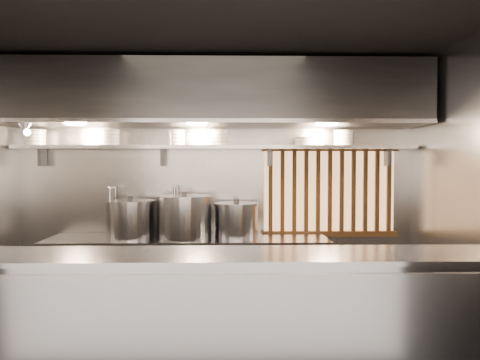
{
  "coord_description": "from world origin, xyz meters",
  "views": [
    {
      "loc": [
        0.16,
        -3.89,
        1.7
      ],
      "look_at": [
        0.25,
        0.55,
        1.54
      ],
      "focal_mm": 35.0,
      "sensor_mm": 36.0,
      "label": 1
    }
  ],
  "objects_px": {
    "stock_pot_left": "(130,219)",
    "stock_pot_mid": "(184,217)",
    "stock_pot_right": "(236,220)",
    "pendant_bulb": "(206,139)",
    "heat_lamp": "(25,127)"
  },
  "relations": [
    {
      "from": "stock_pot_left",
      "to": "stock_pot_mid",
      "type": "height_order",
      "value": "stock_pot_mid"
    },
    {
      "from": "stock_pot_left",
      "to": "stock_pot_right",
      "type": "distance_m",
      "value": 1.14
    },
    {
      "from": "stock_pot_left",
      "to": "stock_pot_right",
      "type": "bearing_deg",
      "value": 2.91
    },
    {
      "from": "stock_pot_mid",
      "to": "stock_pot_right",
      "type": "relative_size",
      "value": 1.3
    },
    {
      "from": "pendant_bulb",
      "to": "stock_pot_left",
      "type": "distance_m",
      "value": 1.18
    },
    {
      "from": "heat_lamp",
      "to": "pendant_bulb",
      "type": "relative_size",
      "value": 1.87
    },
    {
      "from": "stock_pot_mid",
      "to": "pendant_bulb",
      "type": "bearing_deg",
      "value": 25.45
    },
    {
      "from": "stock_pot_left",
      "to": "stock_pot_right",
      "type": "xyz_separation_m",
      "value": [
        1.14,
        0.06,
        -0.02
      ]
    },
    {
      "from": "pendant_bulb",
      "to": "stock_pot_right",
      "type": "distance_m",
      "value": 0.93
    },
    {
      "from": "heat_lamp",
      "to": "stock_pot_right",
      "type": "bearing_deg",
      "value": 8.44
    },
    {
      "from": "heat_lamp",
      "to": "stock_pot_mid",
      "type": "xyz_separation_m",
      "value": [
        1.56,
        0.24,
        -0.94
      ]
    },
    {
      "from": "stock_pot_left",
      "to": "stock_pot_mid",
      "type": "bearing_deg",
      "value": -1.91
    },
    {
      "from": "heat_lamp",
      "to": "stock_pot_right",
      "type": "relative_size",
      "value": 0.66
    },
    {
      "from": "heat_lamp",
      "to": "stock_pot_mid",
      "type": "distance_m",
      "value": 1.84
    },
    {
      "from": "pendant_bulb",
      "to": "stock_pot_right",
      "type": "xyz_separation_m",
      "value": [
        0.32,
        -0.03,
        -0.87
      ]
    }
  ]
}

